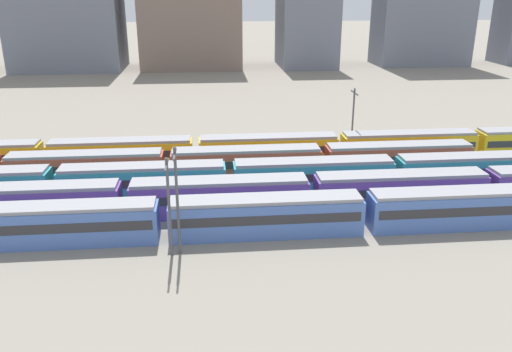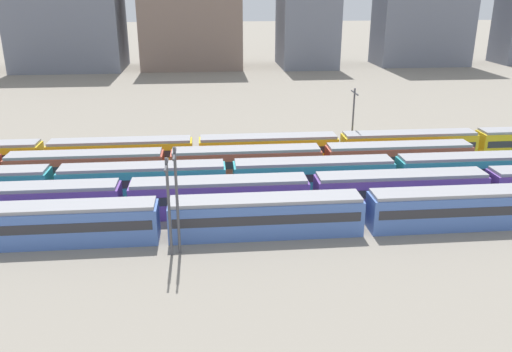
{
  "view_description": "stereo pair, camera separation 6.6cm",
  "coord_description": "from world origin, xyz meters",
  "px_view_note": "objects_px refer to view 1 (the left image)",
  "views": [
    {
      "loc": [
        26.32,
        -44.04,
        22.03
      ],
      "look_at": [
        31.54,
        10.4,
        2.04
      ],
      "focal_mm": 36.64,
      "sensor_mm": 36.0,
      "label": 1
    },
    {
      "loc": [
        26.39,
        -44.05,
        22.03
      ],
      "look_at": [
        31.54,
        10.4,
        2.04
      ],
      "focal_mm": 36.64,
      "sensor_mm": 36.0,
      "label": 2
    }
  ],
  "objects_px": {
    "train_track_3": "(167,165)",
    "catenary_pole_1": "(353,118)",
    "train_track_4": "(268,149)",
    "catenary_pole_2": "(169,202)",
    "train_track_0": "(164,220)",
    "train_track_1": "(311,193)",
    "catenary_pole_0": "(177,196)",
    "train_track_2": "(313,175)"
  },
  "relations": [
    {
      "from": "catenary_pole_0",
      "to": "train_track_4",
      "type": "bearing_deg",
      "value": 66.02
    },
    {
      "from": "train_track_0",
      "to": "train_track_2",
      "type": "bearing_deg",
      "value": 33.04
    },
    {
      "from": "train_track_3",
      "to": "train_track_1",
      "type": "bearing_deg",
      "value": -34.05
    },
    {
      "from": "train_track_2",
      "to": "train_track_3",
      "type": "height_order",
      "value": "same"
    },
    {
      "from": "train_track_1",
      "to": "catenary_pole_2",
      "type": "relative_size",
      "value": 12.68
    },
    {
      "from": "train_track_3",
      "to": "catenary_pole_0",
      "type": "bearing_deg",
      "value": -83.32
    },
    {
      "from": "train_track_0",
      "to": "train_track_1",
      "type": "relative_size",
      "value": 0.66
    },
    {
      "from": "train_track_2",
      "to": "train_track_3",
      "type": "distance_m",
      "value": 17.42
    },
    {
      "from": "train_track_0",
      "to": "train_track_4",
      "type": "relative_size",
      "value": 0.8
    },
    {
      "from": "train_track_0",
      "to": "train_track_2",
      "type": "distance_m",
      "value": 19.08
    },
    {
      "from": "train_track_3",
      "to": "catenary_pole_0",
      "type": "relative_size",
      "value": 7.7
    },
    {
      "from": "train_track_1",
      "to": "catenary_pole_0",
      "type": "xyz_separation_m",
      "value": [
        -13.21,
        -8.2,
        3.49
      ]
    },
    {
      "from": "train_track_4",
      "to": "train_track_0",
      "type": "bearing_deg",
      "value": -120.25
    },
    {
      "from": "train_track_4",
      "to": "catenary_pole_2",
      "type": "relative_size",
      "value": 10.55
    },
    {
      "from": "train_track_4",
      "to": "train_track_2",
      "type": "bearing_deg",
      "value": -69.62
    },
    {
      "from": "train_track_0",
      "to": "train_track_1",
      "type": "xyz_separation_m",
      "value": [
        14.76,
        5.2,
        0.0
      ]
    },
    {
      "from": "train_track_4",
      "to": "catenary_pole_0",
      "type": "distance_m",
      "value": 26.28
    },
    {
      "from": "train_track_1",
      "to": "catenary_pole_2",
      "type": "height_order",
      "value": "catenary_pole_2"
    },
    {
      "from": "catenary_pole_0",
      "to": "catenary_pole_1",
      "type": "height_order",
      "value": "catenary_pole_0"
    },
    {
      "from": "train_track_1",
      "to": "catenary_pole_0",
      "type": "distance_m",
      "value": 15.93
    },
    {
      "from": "catenary_pole_0",
      "to": "catenary_pole_2",
      "type": "bearing_deg",
      "value": -159.38
    },
    {
      "from": "train_track_2",
      "to": "train_track_0",
      "type": "bearing_deg",
      "value": -146.96
    },
    {
      "from": "catenary_pole_1",
      "to": "train_track_4",
      "type": "bearing_deg",
      "value": -165.7
    },
    {
      "from": "train_track_0",
      "to": "catenary_pole_1",
      "type": "xyz_separation_m",
      "value": [
        24.06,
        23.84,
        3.2
      ]
    },
    {
      "from": "train_track_4",
      "to": "catenary_pole_1",
      "type": "bearing_deg",
      "value": 14.3
    },
    {
      "from": "train_track_0",
      "to": "train_track_4",
      "type": "xyz_separation_m",
      "value": [
        12.13,
        20.8,
        0.0
      ]
    },
    {
      "from": "train_track_1",
      "to": "train_track_2",
      "type": "height_order",
      "value": "same"
    },
    {
      "from": "train_track_3",
      "to": "catenary_pole_2",
      "type": "height_order",
      "value": "catenary_pole_2"
    },
    {
      "from": "train_track_0",
      "to": "train_track_1",
      "type": "distance_m",
      "value": 15.65
    },
    {
      "from": "catenary_pole_0",
      "to": "train_track_1",
      "type": "bearing_deg",
      "value": 31.81
    },
    {
      "from": "train_track_0",
      "to": "train_track_2",
      "type": "relative_size",
      "value": 0.8
    },
    {
      "from": "train_track_1",
      "to": "catenary_pole_0",
      "type": "bearing_deg",
      "value": -148.19
    },
    {
      "from": "train_track_2",
      "to": "train_track_3",
      "type": "bearing_deg",
      "value": 162.63
    },
    {
      "from": "train_track_3",
      "to": "train_track_4",
      "type": "distance_m",
      "value": 13.78
    },
    {
      "from": "train_track_2",
      "to": "catenary_pole_2",
      "type": "height_order",
      "value": "catenary_pole_2"
    },
    {
      "from": "train_track_0",
      "to": "train_track_3",
      "type": "height_order",
      "value": "same"
    },
    {
      "from": "train_track_0",
      "to": "train_track_1",
      "type": "bearing_deg",
      "value": 19.41
    },
    {
      "from": "train_track_0",
      "to": "train_track_3",
      "type": "bearing_deg",
      "value": 92.32
    },
    {
      "from": "train_track_2",
      "to": "catenary_pole_0",
      "type": "bearing_deg",
      "value": -137.16
    },
    {
      "from": "catenary_pole_0",
      "to": "catenary_pole_1",
      "type": "relative_size",
      "value": 1.06
    },
    {
      "from": "train_track_0",
      "to": "train_track_3",
      "type": "relative_size",
      "value": 1.0
    },
    {
      "from": "train_track_3",
      "to": "catenary_pole_1",
      "type": "relative_size",
      "value": 8.18
    }
  ]
}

